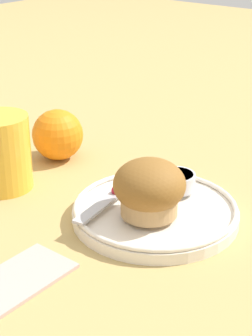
{
  "coord_description": "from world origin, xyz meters",
  "views": [
    {
      "loc": [
        -0.5,
        -0.34,
        0.34
      ],
      "look_at": [
        -0.01,
        0.05,
        0.06
      ],
      "focal_mm": 60.0,
      "sensor_mm": 36.0,
      "label": 1
    }
  ],
  "objects_px": {
    "orange_fruit": "(58,135)",
    "juice_glass": "(1,152)",
    "butter_knife": "(119,192)",
    "muffin": "(147,188)"
  },
  "relations": [
    {
      "from": "orange_fruit",
      "to": "juice_glass",
      "type": "xyz_separation_m",
      "value": [
        -0.11,
        -0.01,
        0.01
      ]
    },
    {
      "from": "orange_fruit",
      "to": "juice_glass",
      "type": "bearing_deg",
      "value": -174.82
    },
    {
      "from": "butter_knife",
      "to": "juice_glass",
      "type": "distance_m",
      "value": 0.17
    },
    {
      "from": "butter_knife",
      "to": "orange_fruit",
      "type": "height_order",
      "value": "orange_fruit"
    },
    {
      "from": "muffin",
      "to": "butter_knife",
      "type": "xyz_separation_m",
      "value": [
        0.02,
        0.06,
        -0.03
      ]
    },
    {
      "from": "orange_fruit",
      "to": "muffin",
      "type": "bearing_deg",
      "value": -109.57
    },
    {
      "from": "butter_knife",
      "to": "orange_fruit",
      "type": "relative_size",
      "value": 2.37
    },
    {
      "from": "butter_knife",
      "to": "muffin",
      "type": "bearing_deg",
      "value": -115.69
    },
    {
      "from": "muffin",
      "to": "butter_knife",
      "type": "distance_m",
      "value": 0.07
    },
    {
      "from": "orange_fruit",
      "to": "juice_glass",
      "type": "height_order",
      "value": "juice_glass"
    }
  ]
}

